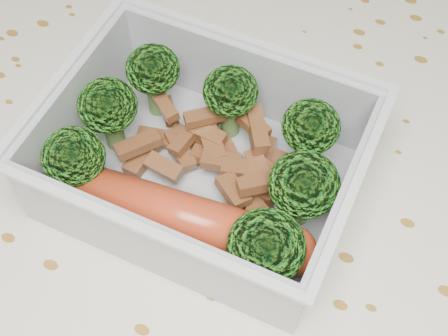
% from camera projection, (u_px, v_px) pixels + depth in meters
% --- Properties ---
extents(dining_table, '(1.40, 0.90, 0.75)m').
position_uv_depth(dining_table, '(224.00, 259.00, 0.46)').
color(dining_table, brown).
rests_on(dining_table, ground).
extents(tablecloth, '(1.46, 0.96, 0.19)m').
position_uv_depth(tablecloth, '(224.00, 228.00, 0.42)').
color(tablecloth, silver).
rests_on(tablecloth, dining_table).
extents(lunch_container, '(0.18, 0.14, 0.06)m').
position_uv_depth(lunch_container, '(202.00, 165.00, 0.37)').
color(lunch_container, silver).
rests_on(lunch_container, tablecloth).
extents(broccoli_florets, '(0.16, 0.12, 0.06)m').
position_uv_depth(broccoli_florets, '(212.00, 150.00, 0.35)').
color(broccoli_florets, '#608C3F').
rests_on(broccoli_florets, lunch_container).
extents(meat_pile, '(0.11, 0.07, 0.03)m').
position_uv_depth(meat_pile, '(222.00, 153.00, 0.38)').
color(meat_pile, brown).
rests_on(meat_pile, lunch_container).
extents(sausage, '(0.16, 0.04, 0.03)m').
position_uv_depth(sausage, '(179.00, 216.00, 0.35)').
color(sausage, '#B33A1C').
rests_on(sausage, lunch_container).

